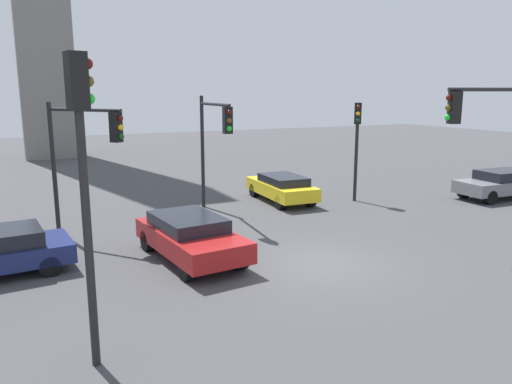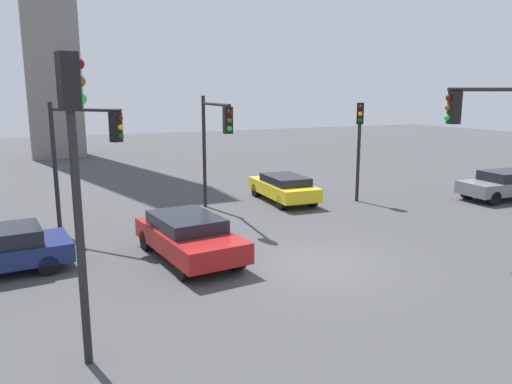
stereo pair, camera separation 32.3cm
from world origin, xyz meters
name	(u,v)px [view 1 (the left image)]	position (x,y,z in m)	size (l,w,h in m)	color
ground_plane	(318,264)	(0.00, 0.00, 0.00)	(104.18, 104.18, 0.00)	#424244
traffic_light_0	(496,133)	(5.68, -1.40, 3.92)	(3.07, 1.21, 5.62)	black
traffic_light_1	(214,132)	(-0.66, 6.90, 3.58)	(0.62, 4.18, 5.04)	black
traffic_light_2	(84,143)	(-5.89, 5.89, 3.45)	(2.18, 2.66, 4.84)	black
traffic_light_3	(357,133)	(6.55, 6.79, 3.30)	(0.45, 0.49, 4.71)	black
traffic_light_4	(83,157)	(-6.99, -2.92, 4.03)	(0.49, 0.38, 5.85)	black
car_1	(501,183)	(13.42, 4.06, 0.75)	(4.58, 2.11, 1.41)	slate
car_2	(190,236)	(-3.36, 2.16, 0.75)	(2.47, 4.78, 1.37)	maroon
car_3	(282,187)	(3.30, 8.22, 0.71)	(2.10, 4.58, 1.29)	yellow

